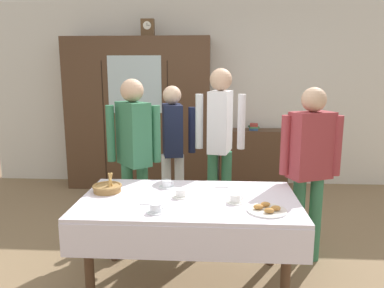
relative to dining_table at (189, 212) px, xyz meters
name	(u,v)px	position (x,y,z in m)	size (l,w,h in m)	color
ground_plane	(191,269)	(0.00, 0.23, -0.62)	(12.00, 12.00, 0.00)	#846B4C
back_wall	(202,94)	(0.00, 2.88, 0.73)	(6.40, 0.10, 2.70)	silver
dining_table	(189,212)	(0.00, 0.00, 0.00)	(1.68, 0.95, 0.72)	#4C3321
wall_cabinet	(139,114)	(-0.90, 2.59, 0.46)	(2.05, 0.46, 2.15)	#4C3321
mantel_clock	(148,28)	(-0.74, 2.59, 1.65)	(0.18, 0.11, 0.24)	brown
bookshelf_low	(253,158)	(0.76, 2.64, -0.20)	(0.98, 0.35, 0.85)	#4C3321
book_stack	(254,127)	(0.76, 2.64, 0.27)	(0.15, 0.19, 0.09)	#2D5184
tea_cup_front_edge	(155,209)	(-0.21, -0.27, 0.13)	(0.13, 0.13, 0.06)	white
tea_cup_back_edge	(235,199)	(0.35, -0.05, 0.13)	(0.13, 0.13, 0.06)	white
tea_cup_near_right	(180,194)	(-0.07, 0.05, 0.13)	(0.13, 0.13, 0.06)	white
tea_cup_near_left	(167,184)	(-0.21, 0.29, 0.13)	(0.13, 0.13, 0.06)	white
bread_basket	(107,188)	(-0.68, 0.15, 0.13)	(0.24, 0.24, 0.16)	#9E7542
pastry_plate	(267,209)	(0.57, -0.21, 0.11)	(0.28, 0.28, 0.05)	white
spoon_mid_right	(150,204)	(-0.28, -0.13, 0.10)	(0.12, 0.02, 0.01)	silver
spoon_near_left	(224,187)	(0.28, 0.31, 0.10)	(0.12, 0.02, 0.01)	silver
person_behind_table_right	(172,140)	(-0.28, 1.38, 0.30)	(0.52, 0.39, 1.53)	silver
person_behind_table_left	(134,146)	(-0.58, 0.74, 0.36)	(0.52, 0.41, 1.62)	#33704C
person_near_right_end	(310,159)	(1.03, 0.48, 0.32)	(0.52, 0.33, 1.56)	#33704C
person_beside_shelf	(220,133)	(0.25, 1.15, 0.43)	(0.52, 0.40, 1.72)	#33704C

